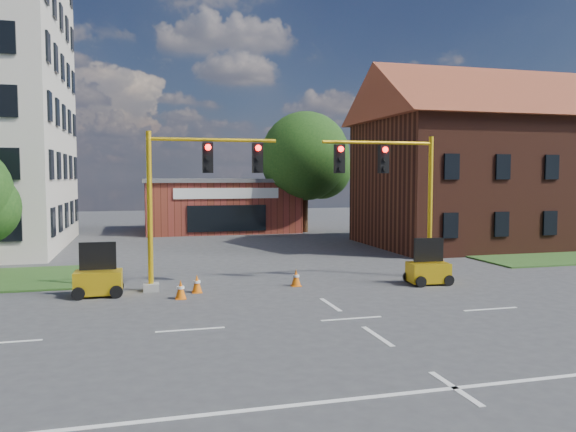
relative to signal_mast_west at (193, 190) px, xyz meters
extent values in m
plane|color=#3C3D3F|center=(4.36, -6.00, -3.92)|extent=(120.00, 120.00, 0.00)
cube|color=maroon|center=(4.36, 24.00, -1.92)|extent=(12.00, 8.00, 4.00)
cube|color=#565658|center=(4.36, 24.00, 0.23)|extent=(12.40, 8.40, 0.30)
cube|color=white|center=(4.36, 19.95, -0.72)|extent=(8.00, 0.10, 0.80)
cube|color=black|center=(4.36, 19.95, -2.62)|extent=(6.00, 0.10, 2.00)
cube|color=#4D2317|center=(22.36, 10.00, 0.08)|extent=(20.00, 10.00, 8.00)
cylinder|color=#341F13|center=(10.86, 21.00, -1.75)|extent=(0.44, 0.44, 4.34)
sphere|color=#194013|center=(10.86, 21.00, 2.19)|extent=(7.10, 7.10, 7.10)
sphere|color=#194013|center=(12.28, 21.30, 1.20)|extent=(4.97, 4.97, 4.97)
cube|color=gray|center=(-1.64, 0.00, -3.77)|extent=(0.60, 0.60, 0.30)
cylinder|color=yellow|center=(-1.64, 0.00, -0.82)|extent=(0.20, 0.20, 6.20)
cylinder|color=yellow|center=(0.86, 0.00, 1.98)|extent=(5.00, 0.14, 0.14)
cube|color=black|center=(0.61, 0.00, 1.28)|extent=(0.40, 0.32, 1.20)
cube|color=black|center=(2.61, 0.00, 1.28)|extent=(0.40, 0.32, 1.20)
sphere|color=#FF0C07|center=(0.61, -0.18, 1.68)|extent=(0.24, 0.24, 0.24)
cube|color=gray|center=(10.36, 0.00, -3.77)|extent=(0.60, 0.60, 0.30)
cylinder|color=yellow|center=(10.36, 0.00, -0.82)|extent=(0.20, 0.20, 6.20)
cylinder|color=yellow|center=(7.86, 0.00, 1.98)|extent=(5.00, 0.14, 0.14)
cube|color=black|center=(8.11, 0.00, 1.28)|extent=(0.40, 0.32, 1.20)
cube|color=black|center=(6.11, 0.00, 1.28)|extent=(0.40, 0.32, 1.20)
sphere|color=#FF0C07|center=(8.11, -0.18, 1.68)|extent=(0.24, 0.24, 0.24)
cube|color=yellow|center=(-3.56, -0.41, -3.40)|extent=(1.72, 1.16, 0.85)
cube|color=black|center=(-3.56, -0.41, -2.41)|extent=(1.32, 0.14, 1.04)
cube|color=yellow|center=(9.52, -1.44, -3.43)|extent=(1.72, 1.25, 0.80)
cube|color=black|center=(9.52, -1.44, -2.49)|extent=(1.26, 0.25, 0.98)
cube|color=orange|center=(0.06, -0.75, -3.90)|extent=(0.38, 0.38, 0.04)
cone|color=orange|center=(0.06, -0.75, -3.57)|extent=(0.40, 0.40, 0.70)
cylinder|color=white|center=(0.06, -0.75, -3.50)|extent=(0.27, 0.27, 0.09)
cube|color=orange|center=(-0.63, -1.72, -3.90)|extent=(0.38, 0.38, 0.04)
cone|color=orange|center=(-0.63, -1.72, -3.57)|extent=(0.40, 0.40, 0.70)
cylinder|color=white|center=(-0.63, -1.72, -3.50)|extent=(0.27, 0.27, 0.09)
cube|color=orange|center=(4.09, -0.49, -3.90)|extent=(0.38, 0.38, 0.04)
cone|color=orange|center=(4.09, -0.49, -3.57)|extent=(0.40, 0.40, 0.70)
cylinder|color=white|center=(4.09, -0.49, -3.50)|extent=(0.27, 0.27, 0.09)
cube|color=orange|center=(11.38, 0.57, -3.90)|extent=(0.38, 0.38, 0.04)
cone|color=orange|center=(11.38, 0.57, -3.57)|extent=(0.40, 0.40, 0.70)
cylinder|color=white|center=(11.38, 0.57, -3.50)|extent=(0.27, 0.27, 0.09)
imported|color=white|center=(15.54, 9.08, -3.24)|extent=(5.13, 2.91, 1.35)
camera|label=1|loc=(-1.98, -22.25, 0.53)|focal=35.00mm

